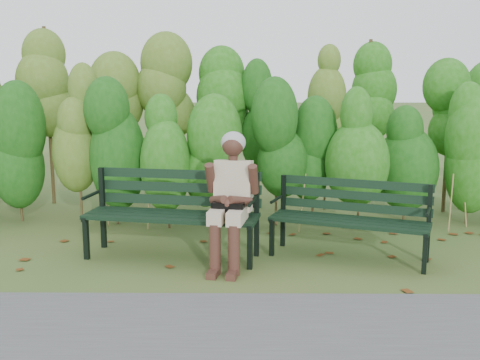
{
  "coord_description": "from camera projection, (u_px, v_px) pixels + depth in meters",
  "views": [
    {
      "loc": [
        0.05,
        -5.4,
        1.78
      ],
      "look_at": [
        0.0,
        0.35,
        0.75
      ],
      "focal_mm": 42.0,
      "sensor_mm": 36.0,
      "label": 1
    }
  ],
  "objects": [
    {
      "name": "seated_woman",
      "position": [
        231.0,
        191.0,
        5.37
      ],
      "size": [
        0.54,
        0.79,
        1.29
      ],
      "color": "beige",
      "rests_on": "ground"
    },
    {
      "name": "leaf_litter",
      "position": [
        252.0,
        267.0,
        5.41
      ],
      "size": [
        5.81,
        1.97,
        0.01
      ],
      "color": "#5F3213",
      "rests_on": "ground"
    },
    {
      "name": "bench_left",
      "position": [
        174.0,
        206.0,
        5.69
      ],
      "size": [
        1.81,
        0.86,
        0.87
      ],
      "color": "black",
      "rests_on": "ground"
    },
    {
      "name": "ground",
      "position": [
        240.0,
        260.0,
        5.62
      ],
      "size": [
        80.0,
        80.0,
        0.0
      ],
      "primitive_type": "plane",
      "color": "#3A5B28"
    },
    {
      "name": "hedge_band",
      "position": [
        241.0,
        121.0,
        7.23
      ],
      "size": [
        11.04,
        1.67,
        2.42
      ],
      "color": "#47381E",
      "rests_on": "ground"
    },
    {
      "name": "bench_right",
      "position": [
        351.0,
        213.0,
        5.65
      ],
      "size": [
        1.64,
        1.04,
        0.78
      ],
      "color": "black",
      "rests_on": "ground"
    }
  ]
}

